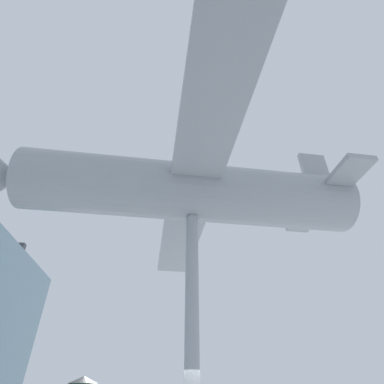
% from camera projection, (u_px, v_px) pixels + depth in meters
% --- Properties ---
extents(support_pylon_central, '(0.40, 0.40, 6.96)m').
position_uv_depth(support_pylon_central, '(192.00, 328.00, 8.10)').
color(support_pylon_central, '#999EA3').
rests_on(support_pylon_central, ground_plane).
extents(suspended_airplane, '(15.54, 13.12, 3.46)m').
position_uv_depth(suspended_airplane, '(184.00, 191.00, 10.68)').
color(suspended_airplane, '#93999E').
rests_on(suspended_airplane, support_pylon_central).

